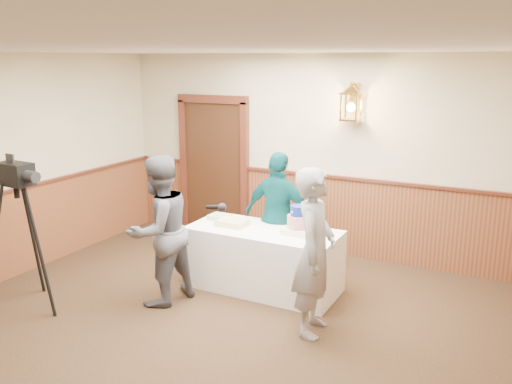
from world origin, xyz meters
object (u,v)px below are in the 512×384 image
at_px(interviewer, 159,231).
at_px(assistant_p, 279,216).
at_px(tiered_cake, 298,222).
at_px(sheet_cake_green, 219,217).
at_px(display_table, 264,259).
at_px(tv_camera_rig, 22,245).
at_px(sheet_cake_yellow, 232,223).
at_px(baker, 314,252).

relative_size(interviewer, assistant_p, 1.05).
xyz_separation_m(tiered_cake, sheet_cake_green, (-1.09, 0.05, -0.10)).
height_order(display_table, sheet_cake_green, sheet_cake_green).
distance_m(tiered_cake, tv_camera_rig, 3.07).
xyz_separation_m(sheet_cake_yellow, tv_camera_rig, (-1.70, -1.64, -0.04)).
bearing_deg(interviewer, assistant_p, 158.28).
height_order(sheet_cake_green, baker, baker).
relative_size(sheet_cake_yellow, assistant_p, 0.22).
relative_size(interviewer, baker, 1.00).
relative_size(assistant_p, tv_camera_rig, 0.98).
bearing_deg(tv_camera_rig, sheet_cake_green, 54.36).
height_order(sheet_cake_yellow, sheet_cake_green, sheet_cake_yellow).
height_order(display_table, assistant_p, assistant_p).
xyz_separation_m(display_table, baker, (0.92, -0.73, 0.48)).
relative_size(sheet_cake_green, baker, 0.15).
bearing_deg(sheet_cake_green, sheet_cake_yellow, -28.46).
relative_size(tiered_cake, interviewer, 0.19).
bearing_deg(interviewer, tiered_cake, 138.74).
distance_m(tiered_cake, baker, 0.93).
distance_m(assistant_p, tv_camera_rig, 2.98).
height_order(sheet_cake_green, assistant_p, assistant_p).
bearing_deg(tiered_cake, sheet_cake_yellow, -173.17).
bearing_deg(baker, sheet_cake_green, 53.59).
height_order(baker, tv_camera_rig, baker).
relative_size(tiered_cake, assistant_p, 0.20).
xyz_separation_m(sheet_cake_yellow, sheet_cake_green, (-0.27, 0.15, -0.01)).
relative_size(sheet_cake_green, interviewer, 0.15).
relative_size(display_table, interviewer, 1.06).
bearing_deg(assistant_p, baker, 132.66).
bearing_deg(baker, sheet_cake_yellow, 53.81).
bearing_deg(baker, tv_camera_rig, 98.58).
xyz_separation_m(tiered_cake, baker, (0.51, -0.78, -0.02)).
xyz_separation_m(baker, assistant_p, (-0.91, 1.13, -0.05)).
relative_size(display_table, tiered_cake, 5.45).
xyz_separation_m(display_table, tv_camera_rig, (-2.11, -1.69, 0.37)).
xyz_separation_m(tiered_cake, tv_camera_rig, (-2.52, -1.74, -0.14)).
bearing_deg(tiered_cake, assistant_p, 139.57).
height_order(display_table, baker, baker).
distance_m(display_table, sheet_cake_yellow, 0.58).
height_order(tiered_cake, baker, baker).
height_order(display_table, sheet_cake_yellow, sheet_cake_yellow).
xyz_separation_m(display_table, interviewer, (-0.87, -0.87, 0.48)).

